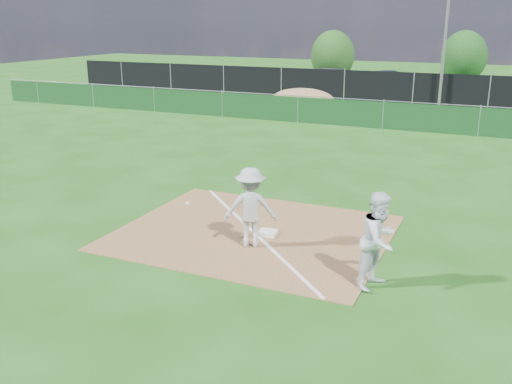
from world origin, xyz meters
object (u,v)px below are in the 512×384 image
runner (379,240)px  play_at_first (250,207)px  first_base (268,233)px  car_left (335,79)px  light_pole (446,32)px  tree_left (333,56)px  tree_mid (464,57)px  car_mid (389,83)px

runner → play_at_first: bearing=92.9°
first_base → runner: bearing=-28.3°
car_left → runner: bearing=-162.9°
light_pole → play_at_first: light_pole is taller
tree_left → tree_mid: tree_mid is taller
car_mid → first_base: bearing=-151.1°
runner → tree_left: size_ratio=0.47×
tree_mid → runner: bearing=-87.5°
first_base → car_left: car_left is taller
car_mid → tree_left: tree_left is taller
first_base → play_at_first: size_ratio=0.19×
first_base → runner: runner is taller
play_at_first → runner: size_ratio=1.14×
light_pole → car_left: light_pole is taller
play_at_first → tree_mid: tree_mid is taller
play_at_first → car_mid: (-2.45, 26.93, -0.17)m
car_mid → tree_mid: size_ratio=1.12×
runner → car_mid: 28.22m
play_at_first → car_left: play_at_first is taller
car_left → car_mid: bearing=-82.8°
first_base → runner: (2.84, -1.53, 0.85)m
car_left → tree_left: 5.99m
car_left → car_mid: 3.49m
tree_left → car_left: bearing=-71.3°
runner → car_left: bearing=35.8°
runner → tree_left: bearing=35.9°
car_left → car_mid: size_ratio=1.13×
play_at_first → car_mid: size_ratio=0.48×
first_base → play_at_first: (-0.09, -0.75, 0.83)m
light_pole → car_left: size_ratio=1.64×
runner → car_left: (-8.83, 27.21, -0.07)m
first_base → play_at_first: 1.12m
first_base → car_mid: bearing=95.5°
play_at_first → first_base: bearing=83.4°
light_pole → car_mid: light_pole is taller
light_pole → runner: (1.69, -23.23, -3.09)m
car_mid → tree_left: size_ratio=1.13×
light_pole → car_mid: size_ratio=1.84×
runner → light_pole: bearing=22.0°
runner → tree_mid: tree_mid is taller
play_at_first → tree_mid: (1.36, 34.43, 1.10)m
runner → tree_left: 34.50m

